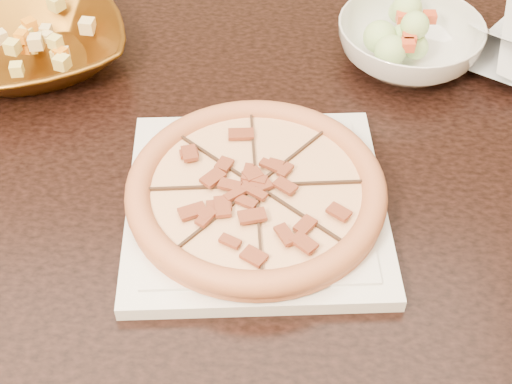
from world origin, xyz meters
TOP-DOWN VIEW (x-y plane):
  - floor at (0.00, 0.00)m, footprint 4.00×4.00m
  - dining_table at (0.04, -0.12)m, footprint 1.49×1.02m
  - plate at (0.17, -0.25)m, footprint 0.31×0.31m
  - pizza at (0.17, -0.25)m, footprint 0.30×0.30m
  - bronze_bowl at (-0.15, 0.03)m, footprint 0.33×0.33m
  - mixed_dish at (-0.15, 0.03)m, footprint 0.12×0.12m
  - salad_bowl at (0.38, 0.04)m, footprint 0.24×0.24m
  - salad at (0.38, 0.04)m, footprint 0.08×0.12m

SIDE VIEW (x-z plane):
  - floor at x=0.00m, z-range -0.02..0.00m
  - dining_table at x=0.04m, z-range 0.28..1.03m
  - plate at x=0.17m, z-range 0.75..0.77m
  - bronze_bowl at x=-0.15m, z-range 0.75..0.81m
  - salad_bowl at x=0.38m, z-range 0.75..0.81m
  - pizza at x=0.17m, z-range 0.77..0.80m
  - mixed_dish at x=-0.15m, z-range 0.81..0.84m
  - salad at x=0.38m, z-range 0.81..0.85m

